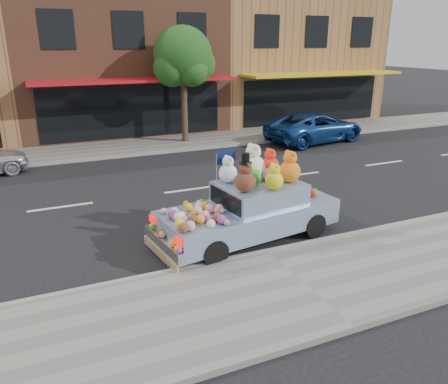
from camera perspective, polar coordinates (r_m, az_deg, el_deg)
ground at (r=14.12m, az=-4.27°, el=0.34°), size 120.00×120.00×0.00m
near_sidewalk at (r=8.76m, az=10.39°, el=-11.92°), size 60.00×3.00×0.12m
far_sidewalk at (r=20.14m, az=-10.49°, el=5.95°), size 60.00×3.00×0.12m
near_kerb at (r=9.87m, az=5.56°, el=-7.89°), size 60.00×0.12×0.13m
far_kerb at (r=18.72m, az=-9.41°, el=5.04°), size 60.00×0.12×0.13m
storefront_mid at (r=25.02m, az=-14.08°, el=16.53°), size 10.00×9.80×7.30m
storefront_right at (r=28.52m, az=7.03°, el=17.18°), size 10.00×9.80×7.30m
street_tree at (r=20.25m, az=-5.35°, el=16.65°), size 3.00×2.70×5.22m
car_blue at (r=21.25m, az=11.79°, el=8.27°), size 5.24×3.05×1.37m
art_car at (r=10.39m, az=3.36°, el=-1.90°), size 4.68×2.34×2.24m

